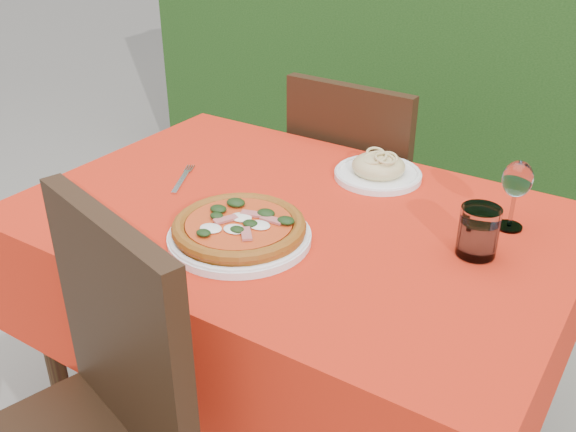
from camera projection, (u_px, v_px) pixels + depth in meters
The scene contains 9 objects.
hedge at pixel (502, 24), 2.56m from camera, with size 3.20×0.55×1.78m.
dining_table at pixel (292, 267), 1.57m from camera, with size 1.26×0.86×0.75m.
chair_near at pixel (81, 427), 1.19m from camera, with size 0.53×0.53×0.95m.
chair_far at pixel (360, 194), 2.09m from camera, with size 0.42×0.42×0.91m.
pizza_plate at pixel (239, 230), 1.37m from camera, with size 0.32×0.32×0.06m.
pasta_plate at pixel (378, 170), 1.66m from camera, with size 0.23×0.23×0.06m.
water_glass at pixel (478, 234), 1.31m from camera, with size 0.08×0.08×0.11m.
wine_glass at pixel (517, 182), 1.38m from camera, with size 0.07×0.07×0.16m.
fork at pixel (181, 182), 1.64m from camera, with size 0.02×0.19×0.00m, color silver.
Camera 1 is at (0.71, -1.12, 1.45)m, focal length 40.00 mm.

